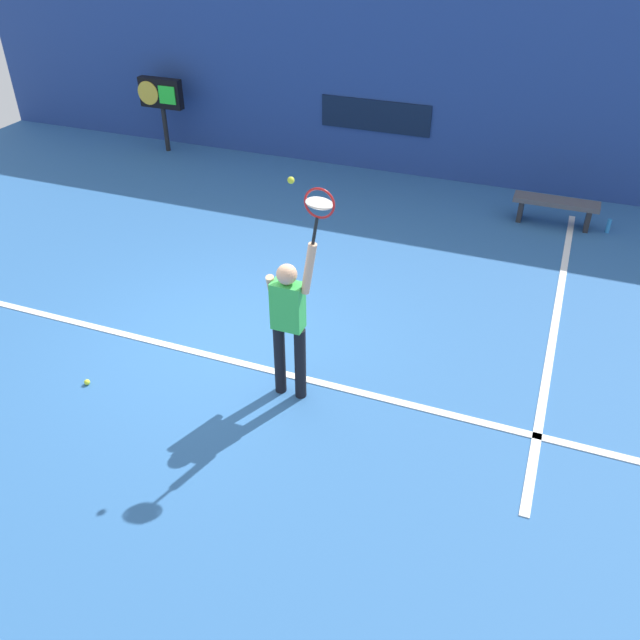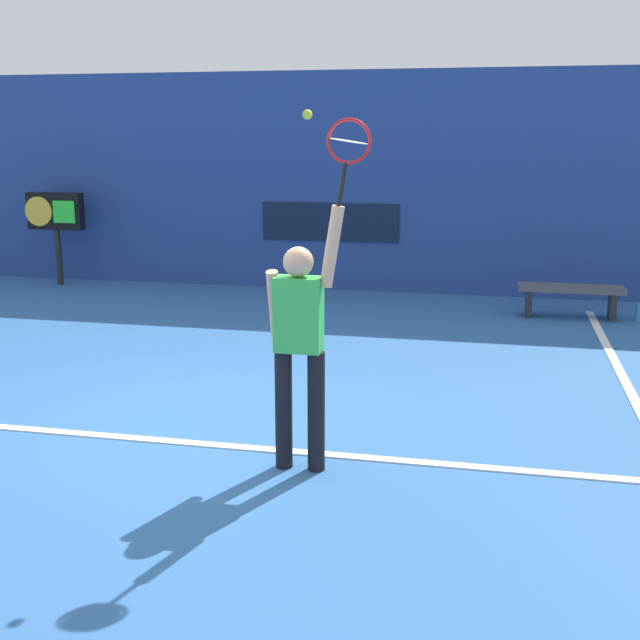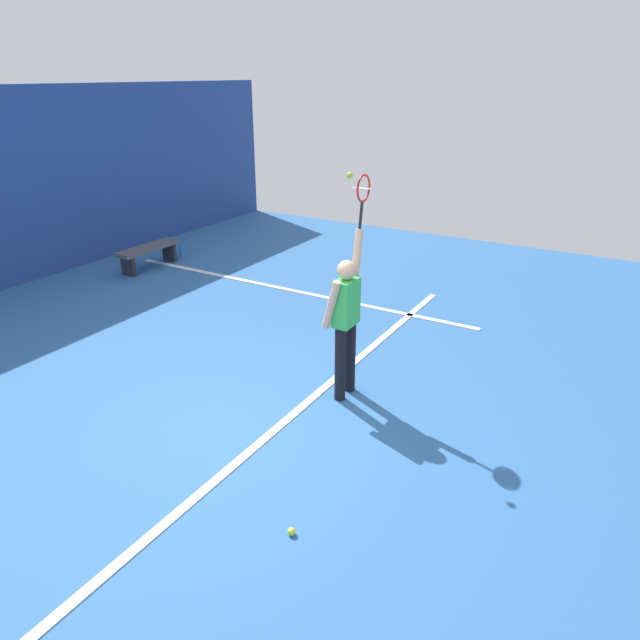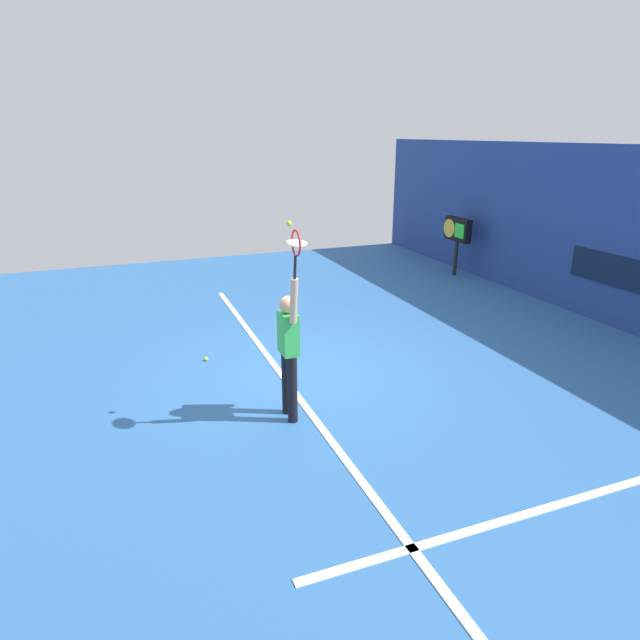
{
  "view_description": "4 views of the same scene",
  "coord_description": "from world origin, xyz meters",
  "views": [
    {
      "loc": [
        3.62,
        -5.97,
        4.97
      ],
      "look_at": [
        1.52,
        -0.54,
        1.03
      ],
      "focal_mm": 36.99,
      "sensor_mm": 36.0,
      "label": 1
    },
    {
      "loc": [
        2.54,
        -6.15,
        2.48
      ],
      "look_at": [
        1.28,
        -0.33,
        1.09
      ],
      "focal_mm": 45.06,
      "sensor_mm": 36.0,
      "label": 2
    },
    {
      "loc": [
        -4.28,
        -3.53,
        3.6
      ],
      "look_at": [
        0.9,
        -0.47,
        1.05
      ],
      "focal_mm": 32.86,
      "sensor_mm": 36.0,
      "label": 3
    },
    {
      "loc": [
        7.35,
        -2.58,
        3.62
      ],
      "look_at": [
        1.49,
        -0.32,
        1.43
      ],
      "focal_mm": 30.34,
      "sensor_mm": 36.0,
      "label": 4
    }
  ],
  "objects": [
    {
      "name": "sponsor_banner_center",
      "position": [
        0.0,
        6.36,
        1.1
      ],
      "size": [
        2.2,
        0.03,
        0.6
      ],
      "primitive_type": "cube",
      "color": "#0C1933"
    },
    {
      "name": "tennis_player",
      "position": [
        1.2,
        -0.64,
        1.01
      ],
      "size": [
        0.58,
        0.31,
        1.99
      ],
      "color": "black",
      "rests_on": "ground_plane"
    },
    {
      "name": "spare_ball",
      "position": [
        -1.09,
        -1.37,
        0.03
      ],
      "size": [
        0.07,
        0.07,
        0.07
      ],
      "primitive_type": "sphere",
      "color": "#CCE033",
      "rests_on": "ground_plane"
    },
    {
      "name": "water_bottle",
      "position": [
        4.51,
        5.07,
        0.12
      ],
      "size": [
        0.07,
        0.07,
        0.24
      ],
      "primitive_type": "cylinder",
      "color": "#338CD8",
      "rests_on": "ground_plane"
    },
    {
      "name": "court_baseline",
      "position": [
        0.0,
        -0.36,
        0.01
      ],
      "size": [
        10.0,
        0.1,
        0.01
      ],
      "primitive_type": "cube",
      "color": "white",
      "rests_on": "ground_plane"
    },
    {
      "name": "back_wall",
      "position": [
        0.0,
        6.48,
        1.71
      ],
      "size": [
        18.0,
        0.2,
        3.42
      ],
      "primitive_type": "cube",
      "color": "navy",
      "rests_on": "ground_plane"
    },
    {
      "name": "scoreboard_clock",
      "position": [
        -4.5,
        5.84,
        1.17
      ],
      "size": [
        0.96,
        0.2,
        1.53
      ],
      "color": "black",
      "rests_on": "ground_plane"
    },
    {
      "name": "court_bench",
      "position": [
        3.62,
        5.07,
        0.34
      ],
      "size": [
        1.4,
        0.36,
        0.45
      ],
      "color": "#4C4C51",
      "rests_on": "ground_plane"
    },
    {
      "name": "tennis_racket",
      "position": [
        1.55,
        -0.64,
        2.39
      ],
      "size": [
        0.36,
        0.27,
        0.62
      ],
      "color": "black"
    },
    {
      "name": "ground_plane",
      "position": [
        0.0,
        0.0,
        0.0
      ],
      "size": [
        18.0,
        18.0,
        0.0
      ],
      "primitive_type": "plane",
      "color": "#2D609E"
    },
    {
      "name": "tennis_ball",
      "position": [
        1.26,
        -0.62,
        2.6
      ],
      "size": [
        0.07,
        0.07,
        0.07
      ],
      "primitive_type": "sphere",
      "color": "#CCE033"
    },
    {
      "name": "court_sideline",
      "position": [
        3.93,
        2.0,
        0.01
      ],
      "size": [
        0.1,
        7.0,
        0.01
      ],
      "primitive_type": "cube",
      "color": "white",
      "rests_on": "ground_plane"
    }
  ]
}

